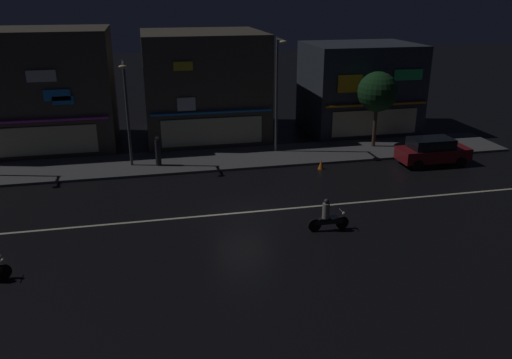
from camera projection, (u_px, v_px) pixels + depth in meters
The scene contains 13 objects.
ground_plane at pixel (243, 213), 24.89m from camera, with size 140.00×140.00×0.00m, color black.
lane_divider_stripe at pixel (243, 213), 24.89m from camera, with size 36.66×0.16×0.01m, color beige.
sidewalk_far at pixel (218, 159), 32.56m from camera, with size 38.59×4.41×0.14m, color #4C4C4F.
storefront_left_block at pixel (359, 88), 38.67m from camera, with size 7.93×6.39×6.46m.
storefront_center_block at pixel (31, 90), 34.15m from camera, with size 10.61×7.17×7.81m.
storefront_right_block at pixel (203, 85), 37.15m from camera, with size 8.37×8.50×7.42m.
streetlamp_mid at pixel (127, 105), 29.76m from camera, with size 0.44×1.64×6.25m.
streetlamp_east at pixel (278, 86), 32.36m from camera, with size 0.44×1.64×7.29m.
pedestrian_on_sidewalk at pixel (158, 152), 30.93m from camera, with size 0.34×0.34×1.84m.
street_tree at pixel (377, 92), 33.82m from camera, with size 2.63×2.63×5.02m.
parked_car_near_kerb at pixel (432, 151), 31.52m from camera, with size 4.30×1.98×1.67m.
motorcycle_lead at pixel (328, 217), 22.88m from camera, with size 1.90×0.60×1.52m.
traffic_cone at pixel (321, 165), 30.90m from camera, with size 0.36×0.36×0.55m, color orange.
Camera 1 is at (-4.25, -22.42, 10.09)m, focal length 36.20 mm.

